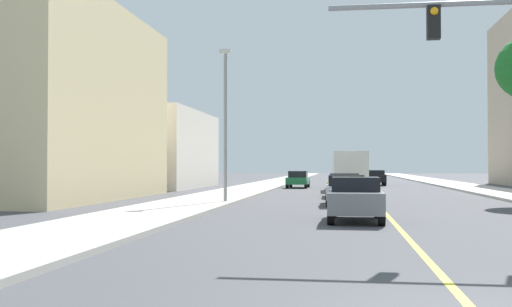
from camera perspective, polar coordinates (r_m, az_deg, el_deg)
name	(u,v)px	position (r m, az deg, el deg)	size (l,w,h in m)	color
ground	(363,189)	(48.90, 10.21, -3.33)	(192.00, 192.00, 0.00)	#47474C
sidewalk_left	(256,187)	(49.38, 0.03, -3.24)	(3.94, 168.00, 0.15)	#B2ADA3
sidewalk_right	(476,188)	(49.96, 20.26, -3.14)	(3.94, 168.00, 0.15)	beige
lane_marking_center	(363,189)	(48.90, 10.21, -3.32)	(0.16, 144.00, 0.01)	yellow
building_left_far	(131,150)	(51.89, -11.91, 0.35)	(12.25, 14.61, 6.41)	silver
street_lamp	(225,116)	(28.86, -2.95, 3.57)	(0.56, 0.28, 7.35)	gray
car_yellow	(343,185)	(35.27, 8.35, -2.99)	(2.06, 4.31, 1.41)	gold
car_silver	(346,190)	(28.33, 8.58, -3.45)	(1.99, 4.25, 1.42)	#BCBCC1
car_green	(298,179)	(49.95, 4.05, -2.47)	(1.78, 4.00, 1.41)	#196638
car_black	(375,177)	(56.85, 11.35, -2.26)	(1.81, 3.86, 1.43)	black
car_gray	(356,198)	(20.26, 9.51, -4.24)	(1.82, 3.90, 1.48)	slate
delivery_truck	(349,170)	(45.46, 8.89, -1.54)	(2.68, 8.08, 2.87)	silver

